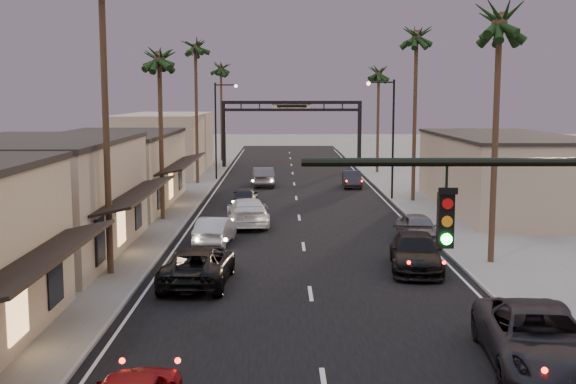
{
  "coord_description": "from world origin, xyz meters",
  "views": [
    {
      "loc": [
        -1.16,
        -8.76,
        7.76
      ],
      "look_at": [
        -0.78,
        30.82,
        2.5
      ],
      "focal_mm": 45.0,
      "sensor_mm": 36.0,
      "label": 1
    }
  ],
  "objects_px": {
    "arch": "(292,117)",
    "curbside_black": "(416,253)",
    "palm_lc": "(159,52)",
    "streetlight_right": "(389,129)",
    "palm_ra": "(500,13)",
    "streetlight_left": "(219,123)",
    "palm_rc": "(379,69)",
    "oncoming_silver": "(215,230)",
    "palm_rb": "(417,31)",
    "palm_ld": "(195,42)",
    "curbside_near": "(539,339)",
    "oncoming_pickup": "(198,266)",
    "palm_far": "(221,65)"
  },
  "relations": [
    {
      "from": "streetlight_right",
      "to": "palm_rc",
      "type": "relative_size",
      "value": 0.74
    },
    {
      "from": "streetlight_left",
      "to": "oncoming_pickup",
      "type": "height_order",
      "value": "streetlight_left"
    },
    {
      "from": "oncoming_silver",
      "to": "streetlight_right",
      "type": "bearing_deg",
      "value": -119.52
    },
    {
      "from": "oncoming_pickup",
      "to": "curbside_black",
      "type": "relative_size",
      "value": 1.03
    },
    {
      "from": "palm_lc",
      "to": "arch",
      "type": "bearing_deg",
      "value": 75.8
    },
    {
      "from": "palm_ra",
      "to": "palm_rc",
      "type": "xyz_separation_m",
      "value": [
        0.0,
        40.0,
        -0.97
      ]
    },
    {
      "from": "palm_ra",
      "to": "streetlight_left",
      "type": "bearing_deg",
      "value": 114.54
    },
    {
      "from": "streetlight_right",
      "to": "palm_ld",
      "type": "relative_size",
      "value": 0.63
    },
    {
      "from": "streetlight_right",
      "to": "palm_far",
      "type": "bearing_deg",
      "value": 114.76
    },
    {
      "from": "streetlight_left",
      "to": "palm_lc",
      "type": "height_order",
      "value": "palm_lc"
    },
    {
      "from": "palm_rc",
      "to": "palm_lc",
      "type": "bearing_deg",
      "value": -121.56
    },
    {
      "from": "palm_ld",
      "to": "curbside_near",
      "type": "xyz_separation_m",
      "value": [
        14.8,
        -43.99,
        -11.52
      ]
    },
    {
      "from": "palm_ld",
      "to": "palm_rc",
      "type": "bearing_deg",
      "value": 27.62
    },
    {
      "from": "palm_rc",
      "to": "curbside_near",
      "type": "distance_m",
      "value": 53.9
    },
    {
      "from": "curbside_near",
      "to": "streetlight_left",
      "type": "bearing_deg",
      "value": 111.24
    },
    {
      "from": "palm_rc",
      "to": "oncoming_pickup",
      "type": "distance_m",
      "value": 46.45
    },
    {
      "from": "arch",
      "to": "palm_lc",
      "type": "xyz_separation_m",
      "value": [
        -8.6,
        -34.0,
        4.94
      ]
    },
    {
      "from": "streetlight_left",
      "to": "palm_lc",
      "type": "distance_m",
      "value": 22.65
    },
    {
      "from": "palm_rc",
      "to": "curbside_black",
      "type": "bearing_deg",
      "value": -95.17
    },
    {
      "from": "streetlight_right",
      "to": "palm_ra",
      "type": "height_order",
      "value": "palm_ra"
    },
    {
      "from": "arch",
      "to": "oncoming_silver",
      "type": "distance_m",
      "value": 41.79
    },
    {
      "from": "palm_ra",
      "to": "palm_far",
      "type": "distance_m",
      "value": 56.58
    },
    {
      "from": "streetlight_left",
      "to": "palm_lc",
      "type": "bearing_deg",
      "value": -94.37
    },
    {
      "from": "arch",
      "to": "curbside_black",
      "type": "xyz_separation_m",
      "value": [
        4.88,
        -47.1,
        -4.73
      ]
    },
    {
      "from": "palm_rc",
      "to": "oncoming_silver",
      "type": "xyz_separation_m",
      "value": [
        -13.25,
        -35.26,
        -9.73
      ]
    },
    {
      "from": "palm_rb",
      "to": "palm_far",
      "type": "relative_size",
      "value": 1.08
    },
    {
      "from": "arch",
      "to": "palm_ra",
      "type": "relative_size",
      "value": 1.15
    },
    {
      "from": "palm_lc",
      "to": "oncoming_silver",
      "type": "distance_m",
      "value": 12.77
    },
    {
      "from": "palm_rb",
      "to": "oncoming_silver",
      "type": "relative_size",
      "value": 3.18
    },
    {
      "from": "palm_rb",
      "to": "palm_far",
      "type": "distance_m",
      "value": 37.98
    },
    {
      "from": "streetlight_right",
      "to": "curbside_near",
      "type": "bearing_deg",
      "value": -91.21
    },
    {
      "from": "streetlight_right",
      "to": "curbside_near",
      "type": "relative_size",
      "value": 1.4
    },
    {
      "from": "palm_ld",
      "to": "palm_rb",
      "type": "relative_size",
      "value": 1.0
    },
    {
      "from": "palm_ld",
      "to": "curbside_near",
      "type": "relative_size",
      "value": 2.21
    },
    {
      "from": "arch",
      "to": "oncoming_silver",
      "type": "bearing_deg",
      "value": -96.43
    },
    {
      "from": "palm_rb",
      "to": "palm_lc",
      "type": "bearing_deg",
      "value": -155.06
    },
    {
      "from": "palm_rc",
      "to": "oncoming_silver",
      "type": "bearing_deg",
      "value": -110.6
    },
    {
      "from": "arch",
      "to": "palm_lc",
      "type": "height_order",
      "value": "palm_lc"
    },
    {
      "from": "streetlight_left",
      "to": "palm_far",
      "type": "distance_m",
      "value": 20.96
    },
    {
      "from": "palm_ra",
      "to": "palm_rb",
      "type": "height_order",
      "value": "palm_rb"
    },
    {
      "from": "palm_ld",
      "to": "palm_far",
      "type": "relative_size",
      "value": 1.08
    },
    {
      "from": "palm_rc",
      "to": "oncoming_silver",
      "type": "height_order",
      "value": "palm_rc"
    },
    {
      "from": "streetlight_right",
      "to": "oncoming_silver",
      "type": "distance_m",
      "value": 20.47
    },
    {
      "from": "streetlight_left",
      "to": "curbside_near",
      "type": "relative_size",
      "value": 1.4
    },
    {
      "from": "oncoming_pickup",
      "to": "palm_ld",
      "type": "bearing_deg",
      "value": -80.52
    },
    {
      "from": "palm_rb",
      "to": "curbside_near",
      "type": "height_order",
      "value": "palm_rb"
    },
    {
      "from": "palm_ld",
      "to": "palm_ra",
      "type": "relative_size",
      "value": 1.08
    },
    {
      "from": "palm_lc",
      "to": "streetlight_right",
      "type": "bearing_deg",
      "value": 30.11
    },
    {
      "from": "streetlight_right",
      "to": "curbside_near",
      "type": "height_order",
      "value": "streetlight_right"
    },
    {
      "from": "palm_lc",
      "to": "streetlight_left",
      "type": "bearing_deg",
      "value": 85.63
    }
  ]
}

